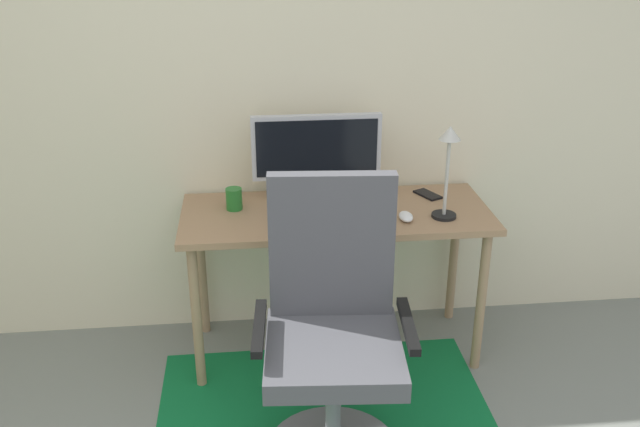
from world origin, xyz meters
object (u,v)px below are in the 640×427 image
coffee_cup (234,199)px  office_chair (333,349)px  computer_mouse (406,217)px  monitor (317,150)px  desk (336,228)px  keyboard (331,226)px  desk_lamp (448,157)px  cell_phone (428,195)px

coffee_cup → office_chair: 0.91m
computer_mouse → coffee_cup: bearing=164.8°
monitor → coffee_cup: size_ratio=5.92×
desk → computer_mouse: bearing=-24.4°
keyboard → coffee_cup: coffee_cup is taller
desk_lamp → office_chair: bearing=-134.2°
keyboard → cell_phone: (0.51, 0.32, -0.00)m
computer_mouse → office_chair: size_ratio=0.09×
keyboard → office_chair: bearing=-95.8°
monitor → keyboard: 0.40m
desk → monitor: 0.37m
monitor → desk_lamp: (0.54, -0.26, 0.04)m
keyboard → cell_phone: size_ratio=3.07×
coffee_cup → office_chair: bearing=-65.0°
office_chair → coffee_cup: bearing=119.4°
desk → cell_phone: (0.46, 0.14, 0.09)m
office_chair → computer_mouse: bearing=59.8°
monitor → desk: bearing=-62.3°
computer_mouse → office_chair: 0.74m
desk → computer_mouse: (0.29, -0.13, 0.10)m
desk → coffee_cup: coffee_cup is taller
keyboard → computer_mouse: computer_mouse is taller
desk → desk_lamp: (0.47, -0.12, 0.36)m
keyboard → coffee_cup: 0.48m
keyboard → computer_mouse: (0.34, 0.04, 0.01)m
keyboard → office_chair: office_chair is taller
keyboard → desk: bearing=75.4°
coffee_cup → desk_lamp: size_ratio=0.24×
keyboard → coffee_cup: (-0.41, 0.25, 0.04)m
desk → cell_phone: bearing=17.1°
desk → cell_phone: 0.49m
cell_phone → keyboard: bearing=-174.5°
desk → cell_phone: cell_phone is taller
cell_phone → office_chair: 1.05m
desk → keyboard: bearing=-104.6°
office_chair → keyboard: bearing=88.6°
desk_lamp → office_chair: desk_lamp is taller
cell_phone → desk_lamp: size_ratio=0.33×
desk → desk_lamp: 0.61m
computer_mouse → cell_phone: size_ratio=0.74×
coffee_cup → office_chair: size_ratio=0.09×
coffee_cup → cell_phone: size_ratio=0.72×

